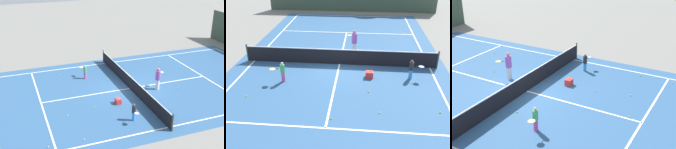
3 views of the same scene
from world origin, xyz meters
TOP-DOWN VIEW (x-y plane):
  - ground_plane at (0.00, 0.00)m, footprint 80.00×80.00m
  - court_surface at (0.00, 0.00)m, footprint 13.00×25.00m
  - tennis_net at (0.00, 0.00)m, footprint 11.90×0.10m
  - player_0 at (0.81, 1.84)m, footprint 0.74×0.88m
  - player_1 at (-2.89, -2.57)m, footprint 0.83×0.48m
  - player_2 at (4.14, -1.54)m, footprint 0.82×0.36m
  - ball_crate at (1.83, -1.63)m, footprint 0.42×0.35m
  - tennis_ball_0 at (0.16, -5.75)m, footprint 0.07×0.07m
  - tennis_ball_1 at (3.88, 5.64)m, footprint 0.07×0.07m
  - tennis_ball_2 at (4.97, 8.56)m, footprint 0.07×0.07m
  - tennis_ball_4 at (-0.61, 0.37)m, footprint 0.07×0.07m
  - tennis_ball_6 at (4.98, -4.83)m, footprint 0.07×0.07m
  - tennis_ball_7 at (-2.08, -0.94)m, footprint 0.07×0.07m
  - tennis_ball_10 at (1.78, -3.29)m, footprint 0.07×0.07m
  - tennis_ball_11 at (1.15, 3.34)m, footprint 0.07×0.07m
  - tennis_ball_12 at (2.27, -5.12)m, footprint 0.07×0.07m
  - tennis_ball_13 at (4.97, -6.73)m, footprint 0.07×0.07m

SIDE VIEW (x-z plane):
  - ground_plane at x=0.00m, z-range 0.00..0.00m
  - court_surface at x=0.00m, z-range 0.00..0.01m
  - tennis_ball_0 at x=0.16m, z-range 0.00..0.07m
  - tennis_ball_1 at x=3.88m, z-range 0.00..0.07m
  - tennis_ball_2 at x=4.97m, z-range 0.00..0.07m
  - tennis_ball_4 at x=-0.61m, z-range 0.00..0.07m
  - tennis_ball_6 at x=4.98m, z-range 0.00..0.07m
  - tennis_ball_7 at x=-2.08m, z-range 0.00..0.07m
  - tennis_ball_10 at x=1.78m, z-range 0.00..0.07m
  - tennis_ball_11 at x=1.15m, z-range 0.00..0.07m
  - tennis_ball_12 at x=2.27m, z-range 0.00..0.07m
  - tennis_ball_13 at x=4.97m, z-range 0.00..0.07m
  - ball_crate at x=1.83m, z-range -0.03..0.40m
  - tennis_net at x=0.00m, z-range -0.04..1.06m
  - player_2 at x=4.14m, z-range 0.03..1.15m
  - player_1 at x=-2.89m, z-range 0.03..1.17m
  - player_0 at x=0.81m, z-range 0.03..1.68m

